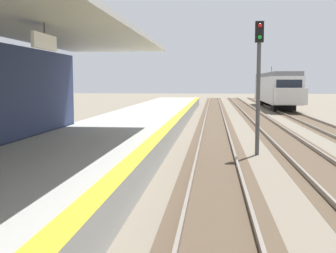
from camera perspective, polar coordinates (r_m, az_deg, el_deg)
name	(u,v)px	position (r m, az deg, el deg)	size (l,w,h in m)	color
station_platform	(97,148)	(16.44, -9.23, -2.73)	(5.00, 80.00, 0.91)	#999993
track_pair_nearest_platform	(216,145)	(19.89, 6.22, -2.37)	(2.34, 120.00, 0.16)	#4C3D2D
track_pair_middle	(292,146)	(20.20, 15.92, -2.44)	(2.34, 120.00, 0.16)	#4C3D2D
approaching_train	(276,88)	(50.31, 13.89, 4.86)	(2.93, 19.60, 4.76)	silver
rail_signal_post	(259,74)	(17.47, 11.74, 6.76)	(0.32, 0.34, 5.20)	#4C4C4C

